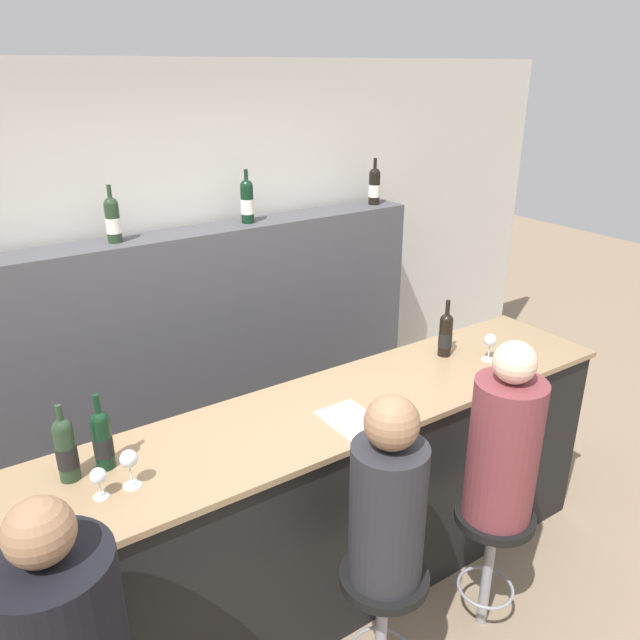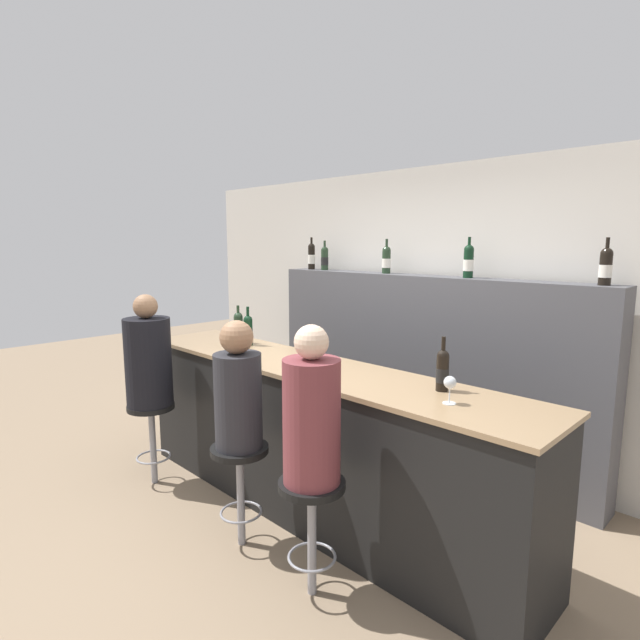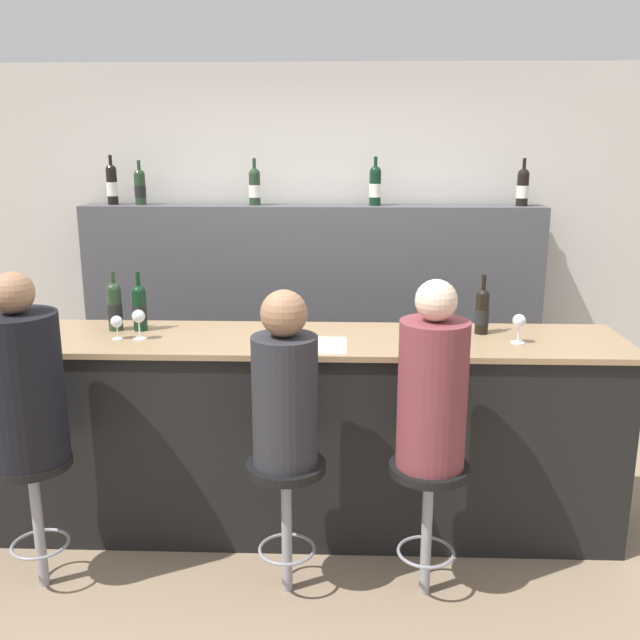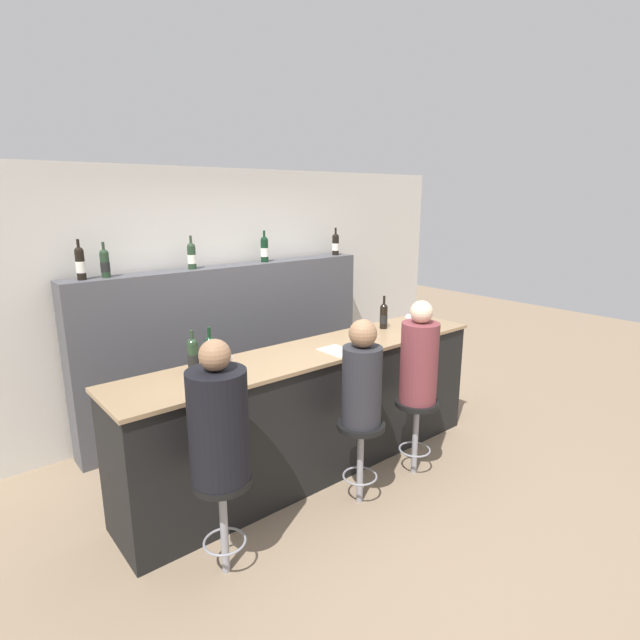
# 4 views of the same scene
# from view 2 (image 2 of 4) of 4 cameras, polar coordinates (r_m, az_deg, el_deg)

# --- Properties ---
(ground_plane) EXTENTS (16.00, 16.00, 0.00)m
(ground_plane) POSITION_cam_2_polar(r_m,az_deg,el_deg) (3.72, -4.60, -22.49)
(ground_plane) COLOR #8C755B
(wall_back) EXTENTS (6.40, 0.05, 2.60)m
(wall_back) POSITION_cam_2_polar(r_m,az_deg,el_deg) (4.66, 13.00, 0.85)
(wall_back) COLOR beige
(wall_back) RESTS_ON ground_plane
(bar_counter) EXTENTS (3.38, 0.66, 1.08)m
(bar_counter) POSITION_cam_2_polar(r_m,az_deg,el_deg) (3.66, -0.94, -13.47)
(bar_counter) COLOR black
(bar_counter) RESTS_ON ground_plane
(back_bar_cabinet) EXTENTS (3.18, 0.28, 1.65)m
(back_bar_cabinet) POSITION_cam_2_polar(r_m,az_deg,el_deg) (4.56, 11.29, -5.36)
(back_bar_cabinet) COLOR #4C4C51
(back_bar_cabinet) RESTS_ON ground_plane
(wine_bottle_counter_0) EXTENTS (0.08, 0.08, 0.32)m
(wine_bottle_counter_0) POSITION_cam_2_polar(r_m,az_deg,el_deg) (4.29, -9.31, -0.83)
(wine_bottle_counter_0) COLOR #233823
(wine_bottle_counter_0) RESTS_ON bar_counter
(wine_bottle_counter_1) EXTENTS (0.08, 0.08, 0.32)m
(wine_bottle_counter_1) POSITION_cam_2_polar(r_m,az_deg,el_deg) (4.19, -8.22, -1.13)
(wine_bottle_counter_1) COLOR black
(wine_bottle_counter_1) RESTS_ON bar_counter
(wine_bottle_counter_2) EXTENTS (0.07, 0.07, 0.32)m
(wine_bottle_counter_2) POSITION_cam_2_polar(r_m,az_deg,el_deg) (2.96, 13.83, -5.53)
(wine_bottle_counter_2) COLOR black
(wine_bottle_counter_2) RESTS_ON bar_counter
(wine_bottle_backbar_0) EXTENTS (0.07, 0.07, 0.34)m
(wine_bottle_backbar_0) POSITION_cam_2_polar(r_m,az_deg,el_deg) (5.31, -0.98, 7.32)
(wine_bottle_backbar_0) COLOR black
(wine_bottle_backbar_0) RESTS_ON back_bar_cabinet
(wine_bottle_backbar_1) EXTENTS (0.08, 0.08, 0.30)m
(wine_bottle_backbar_1) POSITION_cam_2_polar(r_m,az_deg,el_deg) (5.17, 0.54, 7.10)
(wine_bottle_backbar_1) COLOR #233823
(wine_bottle_backbar_1) RESTS_ON back_bar_cabinet
(wine_bottle_backbar_2) EXTENTS (0.08, 0.08, 0.32)m
(wine_bottle_backbar_2) POSITION_cam_2_polar(r_m,az_deg,el_deg) (4.65, 7.59, 6.87)
(wine_bottle_backbar_2) COLOR #233823
(wine_bottle_backbar_2) RESTS_ON back_bar_cabinet
(wine_bottle_backbar_3) EXTENTS (0.08, 0.08, 0.33)m
(wine_bottle_backbar_3) POSITION_cam_2_polar(r_m,az_deg,el_deg) (4.21, 16.61, 6.48)
(wine_bottle_backbar_3) COLOR black
(wine_bottle_backbar_3) RESTS_ON back_bar_cabinet
(wine_bottle_backbar_4) EXTENTS (0.08, 0.08, 0.32)m
(wine_bottle_backbar_4) POSITION_cam_2_polar(r_m,az_deg,el_deg) (3.84, 29.85, 5.36)
(wine_bottle_backbar_4) COLOR black
(wine_bottle_backbar_4) RESTS_ON back_bar_cabinet
(wine_glass_0) EXTENTS (0.06, 0.06, 0.12)m
(wine_glass_0) POSITION_cam_2_polar(r_m,az_deg,el_deg) (4.15, -10.76, -1.85)
(wine_glass_0) COLOR silver
(wine_glass_0) RESTS_ON bar_counter
(wine_glass_1) EXTENTS (0.07, 0.07, 0.16)m
(wine_glass_1) POSITION_cam_2_polar(r_m,az_deg,el_deg) (4.05, -9.84, -1.69)
(wine_glass_1) COLOR silver
(wine_glass_1) RESTS_ON bar_counter
(wine_glass_2) EXTENTS (0.07, 0.07, 0.15)m
(wine_glass_2) POSITION_cam_2_polar(r_m,az_deg,el_deg) (2.74, 14.63, -7.07)
(wine_glass_2) COLOR silver
(wine_glass_2) RESTS_ON bar_counter
(tasting_menu) EXTENTS (0.21, 0.30, 0.00)m
(tasting_menu) POSITION_cam_2_polar(r_m,az_deg,el_deg) (3.29, -1.13, -6.03)
(tasting_menu) COLOR white
(tasting_menu) RESTS_ON bar_counter
(bar_stool_left) EXTENTS (0.37, 0.37, 0.66)m
(bar_stool_left) POSITION_cam_2_polar(r_m,az_deg,el_deg) (4.28, -18.68, -10.94)
(bar_stool_left) COLOR gray
(bar_stool_left) RESTS_ON ground_plane
(guest_seated_left) EXTENTS (0.36, 0.36, 0.88)m
(guest_seated_left) POSITION_cam_2_polar(r_m,az_deg,el_deg) (4.13, -19.04, -4.12)
(guest_seated_left) COLOR black
(guest_seated_left) RESTS_ON bar_stool_left
(bar_stool_middle) EXTENTS (0.37, 0.37, 0.66)m
(bar_stool_middle) POSITION_cam_2_polar(r_m,az_deg,el_deg) (3.33, -9.13, -16.39)
(bar_stool_middle) COLOR gray
(bar_stool_middle) RESTS_ON ground_plane
(guest_seated_middle) EXTENTS (0.30, 0.30, 0.80)m
(guest_seated_middle) POSITION_cam_2_polar(r_m,az_deg,el_deg) (3.15, -9.36, -8.10)
(guest_seated_middle) COLOR #28282D
(guest_seated_middle) RESTS_ON bar_stool_middle
(bar_stool_right) EXTENTS (0.37, 0.37, 0.66)m
(bar_stool_right) POSITION_cam_2_polar(r_m,az_deg,el_deg) (2.89, -0.94, -20.52)
(bar_stool_right) COLOR gray
(bar_stool_right) RESTS_ON ground_plane
(guest_seated_right) EXTENTS (0.31, 0.31, 0.85)m
(guest_seated_right) POSITION_cam_2_polar(r_m,az_deg,el_deg) (2.67, -0.97, -10.77)
(guest_seated_right) COLOR brown
(guest_seated_right) RESTS_ON bar_stool_right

